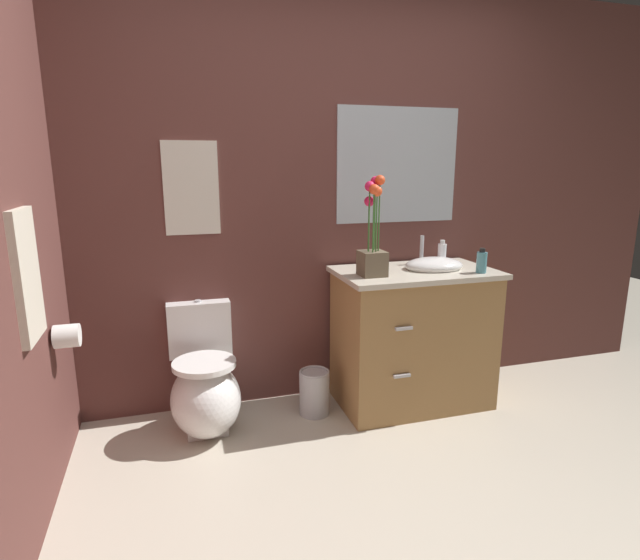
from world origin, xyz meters
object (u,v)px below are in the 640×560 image
object	(u,v)px
vanity_cabinet	(413,336)
hanging_towel	(27,276)
lotion_bottle	(482,262)
wall_mirror	(398,166)
toilet_paper_roll	(67,336)
toilet	(205,388)
wall_poster	(191,188)
flower_vase	(373,242)
soap_bottle	(442,254)
trash_bin	(314,392)

from	to	relation	value
vanity_cabinet	hanging_towel	bearing A→B (deg)	-166.09
lotion_bottle	wall_mirror	distance (m)	0.79
vanity_cabinet	lotion_bottle	size ratio (longest dim) A/B	7.10
lotion_bottle	toilet_paper_roll	world-z (taller)	lotion_bottle
toilet	wall_mirror	bearing A→B (deg)	12.03
vanity_cabinet	wall_poster	size ratio (longest dim) A/B	1.99
flower_vase	soap_bottle	world-z (taller)	flower_vase
vanity_cabinet	wall_mirror	xyz separation A→B (m)	(-0.00, 0.29, 1.02)
wall_mirror	toilet	bearing A→B (deg)	-167.97
trash_bin	vanity_cabinet	bearing A→B (deg)	-1.96
wall_mirror	toilet_paper_roll	bearing A→B (deg)	-166.12
toilet	wall_poster	bearing A→B (deg)	90.00
toilet	vanity_cabinet	size ratio (longest dim) A/B	0.67
flower_vase	wall_poster	distance (m)	1.06
flower_vase	soap_bottle	bearing A→B (deg)	16.85
toilet	soap_bottle	xyz separation A→B (m)	(1.48, 0.07, 0.67)
toilet_paper_roll	lotion_bottle	bearing A→B (deg)	-0.20
toilet	vanity_cabinet	distance (m)	1.27
lotion_bottle	trash_bin	distance (m)	1.24
trash_bin	wall_poster	world-z (taller)	wall_poster
soap_bottle	trash_bin	distance (m)	1.15
flower_vase	toilet_paper_roll	bearing A→B (deg)	-176.28
soap_bottle	trash_bin	size ratio (longest dim) A/B	0.58
lotion_bottle	trash_bin	bearing A→B (deg)	168.17
lotion_bottle	wall_poster	world-z (taller)	wall_poster
toilet	soap_bottle	world-z (taller)	soap_bottle
lotion_bottle	hanging_towel	bearing A→B (deg)	-172.39
flower_vase	trash_bin	world-z (taller)	flower_vase
lotion_bottle	wall_poster	xyz separation A→B (m)	(-1.58, 0.47, 0.42)
flower_vase	trash_bin	distance (m)	0.96
flower_vase	lotion_bottle	distance (m)	0.66
toilet	hanging_towel	bearing A→B (deg)	-143.23
vanity_cabinet	soap_bottle	distance (m)	0.54
lotion_bottle	trash_bin	xyz separation A→B (m)	(-0.95, 0.20, -0.77)
toilet	toilet_paper_roll	distance (m)	0.78
lotion_bottle	wall_mirror	xyz separation A→B (m)	(-0.33, 0.47, 0.54)
toilet_paper_roll	trash_bin	bearing A→B (deg)	8.68
vanity_cabinet	flower_vase	bearing A→B (deg)	-167.65
vanity_cabinet	soap_bottle	xyz separation A→B (m)	(0.22, 0.09, 0.48)
wall_poster	vanity_cabinet	bearing A→B (deg)	-13.15
lotion_bottle	wall_poster	size ratio (longest dim) A/B	0.28
flower_vase	lotion_bottle	bearing A→B (deg)	-9.79
soap_bottle	trash_bin	bearing A→B (deg)	-175.14
vanity_cabinet	flower_vase	distance (m)	0.68
toilet	flower_vase	world-z (taller)	flower_vase
vanity_cabinet	soap_bottle	size ratio (longest dim) A/B	6.54
soap_bottle	hanging_towel	world-z (taller)	hanging_towel
vanity_cabinet	hanging_towel	world-z (taller)	hanging_towel
toilet	wall_mirror	world-z (taller)	wall_mirror
lotion_bottle	trash_bin	size ratio (longest dim) A/B	0.53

